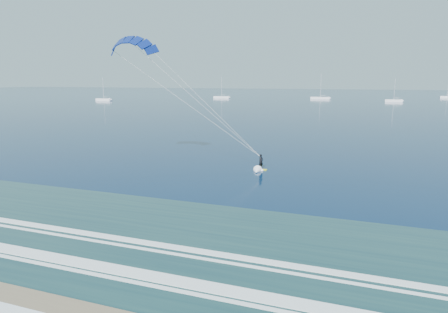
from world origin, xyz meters
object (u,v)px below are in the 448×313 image
sailboat_0 (104,99)px  sailboat_3 (394,101)px  sailboat_2 (320,98)px  kitesurfer_rig (195,99)px  sailboat_4 (447,97)px  sailboat_1 (222,97)px

sailboat_0 → sailboat_3: bearing=16.0°
sailboat_2 → kitesurfer_rig: bearing=-87.8°
sailboat_4 → sailboat_2: bearing=-151.7°
sailboat_1 → sailboat_4: (124.22, 47.87, -0.02)m
sailboat_3 → sailboat_4: (31.63, 54.26, -0.01)m
kitesurfer_rig → sailboat_2: bearing=92.2°
sailboat_0 → sailboat_1: (47.60, 46.66, 0.01)m
sailboat_1 → sailboat_2: bearing=11.0°
kitesurfer_rig → sailboat_4: bearing=74.6°
sailboat_3 → sailboat_4: bearing=59.8°
kitesurfer_rig → sailboat_1: size_ratio=1.50×
kitesurfer_rig → sailboat_0: kitesurfer_rig is taller
sailboat_2 → sailboat_1: bearing=-169.0°
sailboat_0 → sailboat_1: sailboat_1 is taller
kitesurfer_rig → sailboat_3: size_ratio=1.75×
sailboat_0 → sailboat_1: size_ratio=0.91×
sailboat_0 → sailboat_4: bearing=28.8°
kitesurfer_rig → sailboat_1: 187.46m
sailboat_2 → sailboat_4: sailboat_2 is taller
sailboat_1 → sailboat_3: sailboat_1 is taller
sailboat_3 → sailboat_2: bearing=155.4°
sailboat_0 → sailboat_3: sailboat_0 is taller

